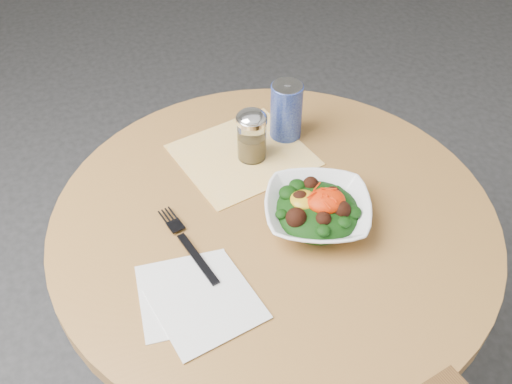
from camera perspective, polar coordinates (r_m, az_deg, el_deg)
table at (r=1.30m, az=1.63°, el=-8.20°), size 0.90×0.90×0.75m
cloth_napkin at (r=1.28m, az=-1.31°, el=3.71°), size 0.33×0.31×0.00m
paper_napkins at (r=1.02m, az=-5.94°, el=-10.54°), size 0.22×0.22×0.00m
salad_bowl at (r=1.12m, az=6.15°, el=-1.79°), size 0.26×0.26×0.08m
fork at (r=1.10m, az=-6.99°, el=-4.98°), size 0.08×0.22×0.00m
spice_shaker at (r=1.24m, az=-0.44°, el=5.64°), size 0.07×0.07×0.12m
beverage_can at (r=1.30m, az=3.04°, el=8.10°), size 0.07×0.07×0.14m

